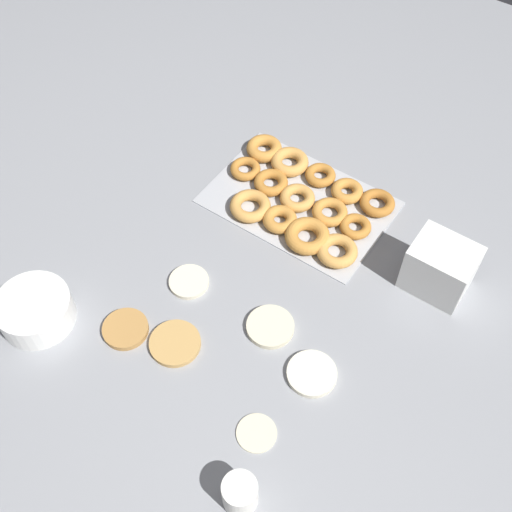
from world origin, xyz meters
name	(u,v)px	position (x,y,z in m)	size (l,w,h in m)	color
ground_plane	(239,301)	(0.00, 0.00, 0.00)	(3.00, 3.00, 0.00)	gray
pancake_0	(126,329)	(0.16, 0.21, 0.01)	(0.10, 0.10, 0.01)	#B27F42
pancake_1	(270,327)	(-0.10, 0.02, 0.01)	(0.11, 0.11, 0.01)	beige
pancake_2	(257,433)	(-0.22, 0.24, 0.00)	(0.08, 0.08, 0.01)	beige
pancake_3	(312,374)	(-0.24, 0.06, 0.01)	(0.11, 0.11, 0.01)	silver
pancake_4	(175,343)	(0.05, 0.17, 0.01)	(0.11, 0.11, 0.01)	tan
pancake_5	(189,282)	(0.13, 0.03, 0.01)	(0.09, 0.09, 0.01)	beige
donut_tray	(301,200)	(0.04, -0.33, 0.02)	(0.46, 0.31, 0.04)	#ADAFB5
batter_bowl	(35,310)	(0.35, 0.30, 0.03)	(0.17, 0.17, 0.07)	white
container_stack	(440,268)	(-0.35, -0.30, 0.07)	(0.14, 0.12, 0.13)	white
paper_cup	(240,494)	(-0.26, 0.36, 0.04)	(0.07, 0.07, 0.08)	white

